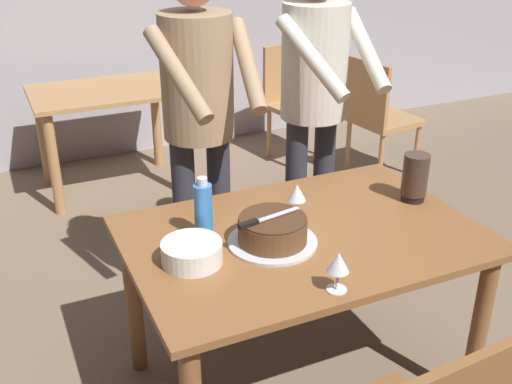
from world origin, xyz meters
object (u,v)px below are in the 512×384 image
wine_glass_far (297,194)px  background_table (106,112)px  cake_knife (257,221)px  plate_stack (192,252)px  person_cutting_cake (199,110)px  main_dining_table (302,259)px  water_bottle (203,210)px  hurricane_lamp (415,177)px  background_chair_0 (295,98)px  cake_on_platter (273,231)px  wine_glass_near (338,263)px  person_standing_beside (315,92)px  background_chair_2 (378,114)px

wine_glass_far → background_table: bearing=98.0°
cake_knife → plate_stack: 0.26m
cake_knife → person_cutting_cake: person_cutting_cake is taller
main_dining_table → cake_knife: 0.32m
water_bottle → background_table: 2.26m
water_bottle → person_cutting_cake: bearing=71.0°
main_dining_table → hurricane_lamp: bearing=6.3°
main_dining_table → plate_stack: size_ratio=6.19×
cake_knife → plate_stack: size_ratio=1.22×
background_chair_0 → wine_glass_far: bearing=-117.9°
plate_stack → wine_glass_far: (0.50, 0.16, 0.06)m
water_bottle → background_table: (0.09, 2.24, -0.29)m
cake_on_platter → person_cutting_cake: person_cutting_cake is taller
cake_on_platter → background_table: (-0.13, 2.40, -0.22)m
main_dining_table → wine_glass_near: size_ratio=9.46×
plate_stack → person_cutting_cake: (0.29, 0.70, 0.29)m
cake_knife → wine_glass_far: bearing=33.8°
person_standing_beside → background_table: size_ratio=1.72×
person_standing_beside → background_chair_0: person_standing_beside is taller
plate_stack → wine_glass_far: wine_glass_far is taller
wine_glass_far → person_standing_beside: 0.72m
cake_on_platter → water_bottle: size_ratio=1.36×
cake_on_platter → water_bottle: water_bottle is taller
hurricane_lamp → person_cutting_cake: (-0.74, 0.61, 0.22)m
hurricane_lamp → background_chair_2: hurricane_lamp is taller
water_bottle → background_chair_0: size_ratio=0.28×
background_table → hurricane_lamp: bearing=-69.9°
person_standing_beside → person_cutting_cake: bearing=-177.2°
background_table → background_chair_0: background_chair_0 is taller
person_standing_beside → background_chair_2: size_ratio=1.91×
cake_on_platter → background_chair_0: bearing=60.2°
water_bottle → hurricane_lamp: bearing=-4.2°
cake_on_platter → hurricane_lamp: bearing=6.8°
wine_glass_near → background_table: 2.78m
cake_knife → wine_glass_near: size_ratio=1.87×
cake_knife → background_chair_2: background_chair_2 is taller
main_dining_table → background_table: 2.39m
main_dining_table → background_table: bearing=96.6°
wine_glass_far → background_chair_2: 2.28m
hurricane_lamp → person_standing_beside: 0.69m
cake_on_platter → background_chair_0: 2.78m
hurricane_lamp → person_cutting_cake: size_ratio=0.12×
water_bottle → hurricane_lamp: size_ratio=1.19×
cake_on_platter → person_standing_beside: bearing=51.5°
cake_knife → background_table: cake_knife is taller
cake_on_platter → background_chair_0: size_ratio=0.38×
cake_on_platter → background_table: 2.41m
cake_knife → wine_glass_far: 0.31m
cake_on_platter → person_cutting_cake: 0.75m
plate_stack → person_cutting_cake: size_ratio=0.13×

